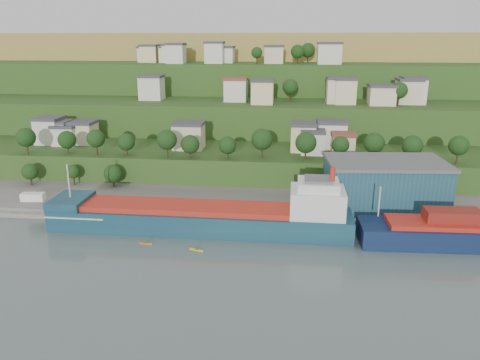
# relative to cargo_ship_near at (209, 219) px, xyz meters

# --- Properties ---
(ground) EXTENTS (500.00, 500.00, 0.00)m
(ground) POSITION_rel_cargo_ship_near_xyz_m (0.55, -10.43, -3.05)
(ground) COLOR #4E5F59
(ground) RESTS_ON ground
(quay) EXTENTS (220.00, 26.00, 4.00)m
(quay) POSITION_rel_cargo_ship_near_xyz_m (20.55, 17.57, -3.05)
(quay) COLOR slate
(quay) RESTS_ON ground
(pebble_beach) EXTENTS (40.00, 18.00, 2.40)m
(pebble_beach) POSITION_rel_cargo_ship_near_xyz_m (-54.45, 11.57, -3.05)
(pebble_beach) COLOR slate
(pebble_beach) RESTS_ON ground
(hillside) EXTENTS (360.00, 210.50, 96.00)m
(hillside) POSITION_rel_cargo_ship_near_xyz_m (0.56, 158.23, -2.95)
(hillside) COLOR #284719
(hillside) RESTS_ON ground
(cargo_ship_near) EXTENTS (74.33, 12.28, 19.09)m
(cargo_ship_near) POSITION_rel_cargo_ship_near_xyz_m (0.00, 0.00, 0.00)
(cargo_ship_near) COLOR #122D45
(cargo_ship_near) RESTS_ON ground
(warehouse) EXTENTS (32.39, 21.37, 12.80)m
(warehouse) POSITION_rel_cargo_ship_near_xyz_m (44.87, 16.82, 5.39)
(warehouse) COLOR #1D4958
(warehouse) RESTS_ON quay
(caravan) EXTENTS (6.54, 3.23, 2.95)m
(caravan) POSITION_rel_cargo_ship_near_xyz_m (-52.02, 11.07, -0.37)
(caravan) COLOR white
(caravan) RESTS_ON pebble_beach
(dinghy) EXTENTS (3.71, 1.65, 0.72)m
(dinghy) POSITION_rel_cargo_ship_near_xyz_m (-42.07, 5.58, -1.49)
(dinghy) COLOR silver
(dinghy) RESTS_ON pebble_beach
(kayak_orange) EXTENTS (3.14, 0.71, 0.78)m
(kayak_orange) POSITION_rel_cargo_ship_near_xyz_m (-13.21, -9.55, -2.82)
(kayak_orange) COLOR orange
(kayak_orange) RESTS_ON ground
(kayak_yellow) EXTENTS (3.47, 1.67, 0.86)m
(kayak_yellow) POSITION_rel_cargo_ship_near_xyz_m (-0.86, -11.67, -2.79)
(kayak_yellow) COLOR gold
(kayak_yellow) RESTS_ON ground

